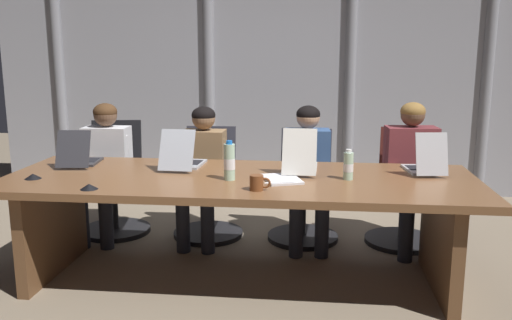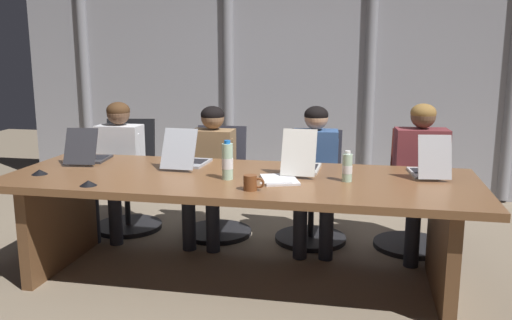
% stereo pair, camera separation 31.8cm
% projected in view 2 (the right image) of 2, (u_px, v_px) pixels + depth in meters
% --- Properties ---
extents(ground_plane, '(12.55, 12.55, 0.00)m').
position_uv_depth(ground_plane, '(239.00, 278.00, 3.86)').
color(ground_plane, '#7F705B').
extents(conference_table, '(3.21, 1.13, 0.74)m').
position_uv_depth(conference_table, '(239.00, 199.00, 3.74)').
color(conference_table, brown).
rests_on(conference_table, ground_plane).
extents(curtain_backdrop, '(6.27, 0.17, 2.66)m').
position_uv_depth(curtain_backdrop, '(290.00, 74.00, 6.02)').
color(curtain_backdrop, '#9999A0').
rests_on(curtain_backdrop, ground_plane).
extents(laptop_left_end, '(0.29, 0.44, 0.28)m').
position_uv_depth(laptop_left_end, '(89.00, 155.00, 4.18)').
color(laptop_left_end, '#2D2D33').
rests_on(laptop_left_end, conference_table).
extents(laptop_left_mid, '(0.27, 0.46, 0.29)m').
position_uv_depth(laptop_left_mid, '(187.00, 158.00, 4.03)').
color(laptop_left_mid, '#A8ADB7').
rests_on(laptop_left_mid, conference_table).
extents(laptop_center, '(0.24, 0.48, 0.32)m').
position_uv_depth(laptop_center, '(302.00, 163.00, 3.84)').
color(laptop_center, beige).
rests_on(laptop_center, conference_table).
extents(laptop_right_mid, '(0.26, 0.42, 0.30)m').
position_uv_depth(laptop_right_mid, '(429.00, 168.00, 3.70)').
color(laptop_right_mid, '#BCBCC1').
rests_on(laptop_right_mid, conference_table).
extents(office_chair_left_end, '(0.60, 0.61, 0.97)m').
position_uv_depth(office_chair_left_end, '(128.00, 188.00, 4.92)').
color(office_chair_left_end, black).
rests_on(office_chair_left_end, ground_plane).
extents(office_chair_left_mid, '(0.60, 0.60, 0.93)m').
position_uv_depth(office_chair_left_mid, '(218.00, 194.00, 4.76)').
color(office_chair_left_mid, '#2D2D38').
rests_on(office_chair_left_mid, ground_plane).
extents(office_chair_center, '(0.60, 0.60, 0.92)m').
position_uv_depth(office_chair_center, '(312.00, 199.00, 4.60)').
color(office_chair_center, '#2D2D38').
rests_on(office_chair_center, ground_plane).
extents(office_chair_right_mid, '(0.60, 0.61, 0.94)m').
position_uv_depth(office_chair_right_mid, '(413.00, 204.00, 4.44)').
color(office_chair_right_mid, '#511E19').
rests_on(office_chair_right_mid, ground_plane).
extents(person_left_end, '(0.39, 0.55, 1.15)m').
position_uv_depth(person_left_end, '(116.00, 160.00, 4.71)').
color(person_left_end, silver).
rests_on(person_left_end, ground_plane).
extents(person_left_mid, '(0.36, 0.55, 1.13)m').
position_uv_depth(person_left_mid, '(210.00, 165.00, 4.55)').
color(person_left_mid, olive).
rests_on(person_left_mid, ground_plane).
extents(person_center, '(0.40, 0.56, 1.15)m').
position_uv_depth(person_center, '(315.00, 169.00, 4.38)').
color(person_center, '#335184').
rests_on(person_center, ground_plane).
extents(person_right_mid, '(0.45, 0.57, 1.18)m').
position_uv_depth(person_right_mid, '(422.00, 170.00, 4.22)').
color(person_right_mid, brown).
rests_on(person_right_mid, ground_plane).
extents(water_bottle_primary, '(0.08, 0.08, 0.26)m').
position_uv_depth(water_bottle_primary, '(227.00, 162.00, 3.60)').
color(water_bottle_primary, '#ADD1B2').
rests_on(water_bottle_primary, conference_table).
extents(water_bottle_secondary, '(0.07, 0.07, 0.20)m').
position_uv_depth(water_bottle_secondary, '(347.00, 168.00, 3.55)').
color(water_bottle_secondary, '#ADD1B2').
rests_on(water_bottle_secondary, conference_table).
extents(coffee_mug_near, '(0.13, 0.09, 0.10)m').
position_uv_depth(coffee_mug_near, '(251.00, 183.00, 3.34)').
color(coffee_mug_near, brown).
rests_on(coffee_mug_near, conference_table).
extents(conference_mic_left_side, '(0.11, 0.11, 0.03)m').
position_uv_depth(conference_mic_left_side, '(39.00, 172.00, 3.76)').
color(conference_mic_left_side, black).
rests_on(conference_mic_left_side, conference_table).
extents(conference_mic_middle, '(0.11, 0.11, 0.03)m').
position_uv_depth(conference_mic_middle, '(88.00, 183.00, 3.45)').
color(conference_mic_middle, black).
rests_on(conference_mic_middle, conference_table).
extents(spiral_notepad, '(0.31, 0.36, 0.03)m').
position_uv_depth(spiral_notepad, '(279.00, 180.00, 3.58)').
color(spiral_notepad, silver).
rests_on(spiral_notepad, conference_table).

